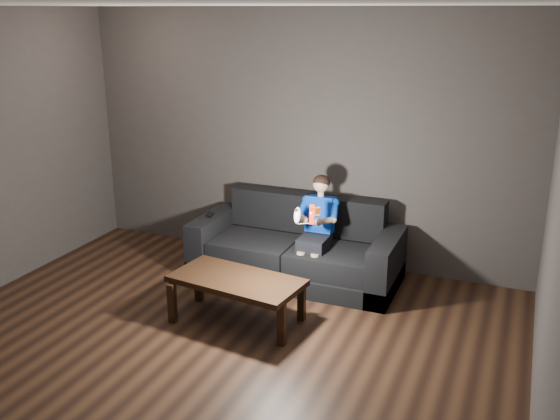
% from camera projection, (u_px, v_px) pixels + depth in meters
% --- Properties ---
extents(floor, '(5.00, 5.00, 0.00)m').
position_uv_depth(floor, '(187.00, 367.00, 4.88)').
color(floor, black).
rests_on(floor, ground).
extents(back_wall, '(5.00, 0.04, 2.70)m').
position_uv_depth(back_wall, '(301.00, 139.00, 6.66)').
color(back_wall, '#3B3533').
rests_on(back_wall, ground).
extents(right_wall, '(0.04, 5.00, 2.70)m').
position_uv_depth(right_wall, '(557.00, 252.00, 3.56)').
color(right_wall, '#3B3533').
rests_on(right_wall, ground).
extents(ceiling, '(5.00, 5.00, 0.02)m').
position_uv_depth(ceiling, '(168.00, 5.00, 4.04)').
color(ceiling, white).
rests_on(ceiling, back_wall).
extents(sofa, '(2.11, 0.91, 0.81)m').
position_uv_depth(sofa, '(297.00, 253.00, 6.44)').
color(sofa, black).
rests_on(sofa, floor).
extents(child, '(0.41, 0.50, 1.00)m').
position_uv_depth(child, '(317.00, 221.00, 6.18)').
color(child, black).
rests_on(child, sofa).
extents(wii_remote_red, '(0.06, 0.08, 0.19)m').
position_uv_depth(wii_remote_red, '(312.00, 214.00, 5.75)').
color(wii_remote_red, red).
rests_on(wii_remote_red, child).
extents(nunchuk_white, '(0.07, 0.10, 0.17)m').
position_uv_depth(nunchuk_white, '(297.00, 215.00, 5.82)').
color(nunchuk_white, white).
rests_on(nunchuk_white, child).
extents(wii_remote_black, '(0.07, 0.14, 0.03)m').
position_uv_depth(wii_remote_black, '(211.00, 215.00, 6.62)').
color(wii_remote_black, black).
rests_on(wii_remote_black, sofa).
extents(coffee_table, '(1.22, 0.73, 0.42)m').
position_uv_depth(coffee_table, '(237.00, 284.00, 5.49)').
color(coffee_table, black).
rests_on(coffee_table, floor).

